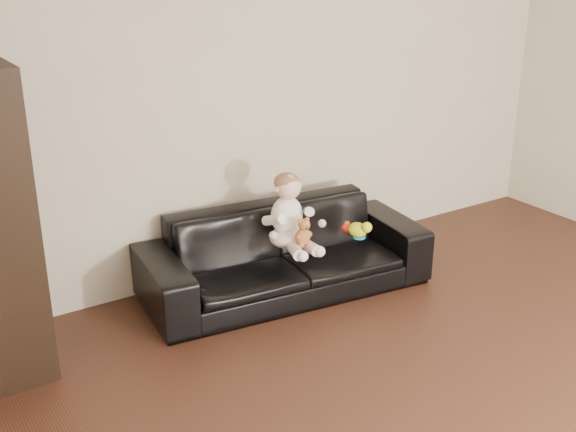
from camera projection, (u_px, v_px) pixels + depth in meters
wall_back at (291, 91)px, 5.24m from camera, size 5.00×0.00×5.00m
wall_left at (53, 381)px, 1.82m from camera, size 0.00×5.50×5.50m
sofa at (285, 252)px, 5.02m from camera, size 2.06×0.99×0.58m
baby at (289, 215)px, 4.80m from camera, size 0.37×0.45×0.52m
teddy_bear at (303, 232)px, 4.71m from camera, size 0.10×0.11×0.19m
toy_green at (358, 230)px, 5.03m from camera, size 0.18×0.19×0.10m
toy_rattle at (347, 228)px, 5.10m from camera, size 0.10×0.10×0.08m
toy_blue_disc at (359, 237)px, 5.03m from camera, size 0.12×0.12×0.01m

